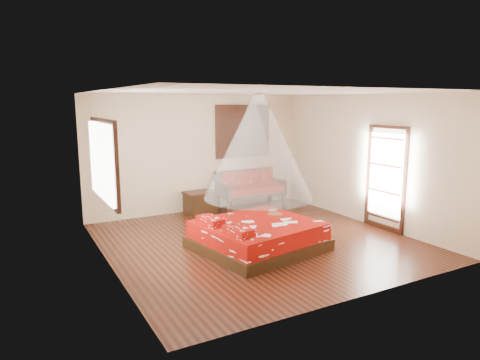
% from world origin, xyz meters
% --- Properties ---
extents(room, '(5.54, 5.54, 2.84)m').
position_xyz_m(room, '(0.00, 0.00, 1.40)').
color(room, black).
rests_on(room, ground).
extents(bed, '(2.34, 2.18, 0.64)m').
position_xyz_m(bed, '(-0.24, -0.40, 0.25)').
color(bed, black).
rests_on(bed, floor).
extents(daybed, '(1.66, 0.74, 0.94)m').
position_xyz_m(daybed, '(1.20, 2.38, 0.52)').
color(daybed, black).
rests_on(daybed, floor).
extents(storage_chest, '(0.79, 0.60, 0.52)m').
position_xyz_m(storage_chest, '(-0.10, 2.45, 0.26)').
color(storage_chest, black).
rests_on(storage_chest, floor).
extents(shutter_panel, '(1.52, 0.06, 1.32)m').
position_xyz_m(shutter_panel, '(1.20, 2.72, 1.90)').
color(shutter_panel, black).
rests_on(shutter_panel, wall_back).
extents(window_left, '(0.10, 1.74, 1.34)m').
position_xyz_m(window_left, '(-2.71, 0.20, 1.70)').
color(window_left, black).
rests_on(window_left, wall_left).
extents(glazed_door, '(0.08, 1.02, 2.16)m').
position_xyz_m(glazed_door, '(2.72, -0.60, 1.07)').
color(glazed_door, black).
rests_on(glazed_door, floor).
extents(wine_tray, '(0.28, 0.28, 0.23)m').
position_xyz_m(wine_tray, '(0.31, -0.14, 0.56)').
color(wine_tray, brown).
rests_on(wine_tray, bed).
extents(mosquito_net_main, '(1.92, 1.92, 1.80)m').
position_xyz_m(mosquito_net_main, '(-0.22, -0.40, 1.85)').
color(mosquito_net_main, silver).
rests_on(mosquito_net_main, ceiling).
extents(mosquito_net_daybed, '(1.00, 1.00, 1.50)m').
position_xyz_m(mosquito_net_daybed, '(1.20, 2.25, 2.00)').
color(mosquito_net_daybed, silver).
rests_on(mosquito_net_daybed, ceiling).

